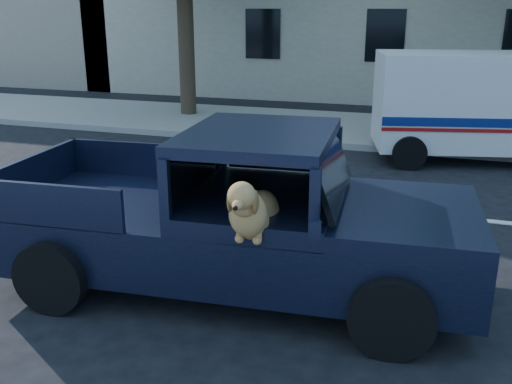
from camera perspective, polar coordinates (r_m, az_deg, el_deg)
ground at (r=6.71m, az=-9.71°, el=-9.26°), size 120.00×120.00×0.00m
far_sidewalk at (r=15.02m, az=6.72°, el=6.46°), size 60.00×4.00×0.15m
lane_stripes at (r=9.19m, az=11.56°, el=-1.67°), size 21.60×0.14×0.01m
pickup_truck at (r=6.38m, az=-2.64°, el=-4.39°), size 5.22×2.73×1.82m
mail_truck at (r=12.59m, az=20.62°, el=7.29°), size 4.29×2.77×2.18m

